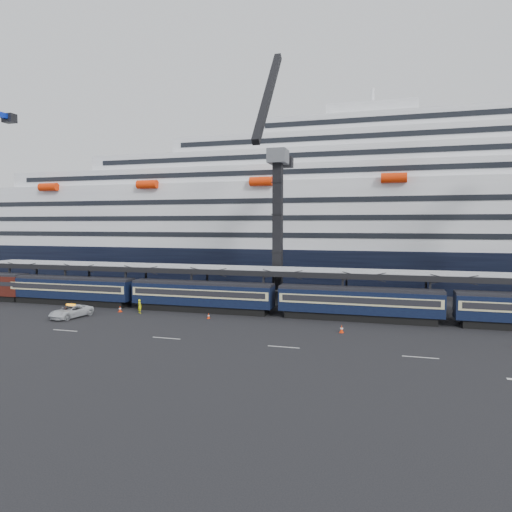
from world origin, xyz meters
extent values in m
plane|color=black|center=(0.00, 0.00, 0.00)|extent=(260.00, 260.00, 0.00)
cube|color=beige|center=(-38.00, -4.00, 0.01)|extent=(3.00, 0.15, 0.02)
cube|color=beige|center=(-26.00, -4.00, 0.01)|extent=(3.00, 0.15, 0.02)
cube|color=beige|center=(-14.00, -4.00, 0.01)|extent=(3.00, 0.15, 0.02)
cube|color=beige|center=(-2.00, -4.00, 0.01)|extent=(3.00, 0.15, 0.02)
cube|color=black|center=(-48.00, 10.00, 0.45)|extent=(17.48, 2.40, 0.90)
cube|color=black|center=(-48.00, 10.00, 2.25)|extent=(19.00, 2.80, 2.70)
cube|color=beige|center=(-48.00, 10.00, 2.55)|extent=(18.62, 2.92, 1.05)
cube|color=black|center=(-48.00, 10.00, 2.60)|extent=(17.86, 2.98, 0.70)
cube|color=black|center=(-48.00, 10.00, 3.75)|extent=(19.00, 2.50, 0.35)
cube|color=black|center=(-28.00, 10.00, 0.45)|extent=(17.48, 2.40, 0.90)
cube|color=black|center=(-28.00, 10.00, 2.25)|extent=(19.00, 2.80, 2.70)
cube|color=beige|center=(-28.00, 10.00, 2.55)|extent=(18.62, 2.92, 1.05)
cube|color=black|center=(-28.00, 10.00, 2.60)|extent=(17.86, 2.98, 0.70)
cube|color=black|center=(-28.00, 10.00, 3.75)|extent=(19.00, 2.50, 0.35)
cube|color=black|center=(-8.00, 10.00, 0.45)|extent=(17.48, 2.40, 0.90)
cube|color=black|center=(-8.00, 10.00, 2.25)|extent=(19.00, 2.80, 2.70)
cube|color=beige|center=(-8.00, 10.00, 2.55)|extent=(18.62, 2.92, 1.05)
cube|color=black|center=(-8.00, 10.00, 2.60)|extent=(17.86, 2.98, 0.70)
cube|color=black|center=(-8.00, 10.00, 3.75)|extent=(19.00, 2.50, 0.35)
cube|color=gray|center=(0.00, 14.00, 5.40)|extent=(130.00, 6.00, 0.25)
cube|color=black|center=(0.00, 11.00, 5.10)|extent=(130.00, 0.25, 0.70)
cube|color=black|center=(0.00, 17.00, 5.10)|extent=(130.00, 0.25, 0.70)
cube|color=black|center=(-60.00, 11.20, 2.70)|extent=(0.25, 0.25, 5.40)
cube|color=black|center=(-60.00, 16.80, 2.70)|extent=(0.25, 0.25, 5.40)
cube|color=black|center=(-50.00, 11.20, 2.70)|extent=(0.25, 0.25, 5.40)
cube|color=black|center=(-50.00, 16.80, 2.70)|extent=(0.25, 0.25, 5.40)
cube|color=black|center=(-40.00, 11.20, 2.70)|extent=(0.25, 0.25, 5.40)
cube|color=black|center=(-40.00, 16.80, 2.70)|extent=(0.25, 0.25, 5.40)
cube|color=black|center=(-30.00, 11.20, 2.70)|extent=(0.25, 0.25, 5.40)
cube|color=black|center=(-30.00, 16.80, 2.70)|extent=(0.25, 0.25, 5.40)
cube|color=black|center=(-20.00, 11.20, 2.70)|extent=(0.25, 0.25, 5.40)
cube|color=black|center=(-20.00, 16.80, 2.70)|extent=(0.25, 0.25, 5.40)
cube|color=black|center=(-10.00, 11.20, 2.70)|extent=(0.25, 0.25, 5.40)
cube|color=black|center=(-10.00, 16.80, 2.70)|extent=(0.25, 0.25, 5.40)
cube|color=black|center=(0.00, 11.20, 2.70)|extent=(0.25, 0.25, 5.40)
cube|color=black|center=(0.00, 16.80, 2.70)|extent=(0.25, 0.25, 5.40)
cube|color=black|center=(0.00, 46.00, 3.50)|extent=(200.00, 28.00, 7.00)
cube|color=silver|center=(0.00, 46.00, 13.00)|extent=(190.00, 26.88, 12.00)
cube|color=silver|center=(0.00, 46.00, 20.50)|extent=(160.00, 24.64, 3.00)
cube|color=black|center=(0.00, 33.63, 20.50)|extent=(153.60, 0.12, 0.90)
cube|color=silver|center=(0.00, 46.00, 23.50)|extent=(124.00, 21.84, 3.00)
cube|color=black|center=(0.00, 35.03, 23.50)|extent=(119.04, 0.12, 0.90)
cube|color=silver|center=(0.00, 46.00, 26.50)|extent=(90.00, 19.04, 3.00)
cube|color=black|center=(0.00, 36.43, 26.50)|extent=(86.40, 0.12, 0.90)
cube|color=silver|center=(0.00, 46.00, 29.50)|extent=(56.00, 16.24, 3.00)
cube|color=black|center=(0.00, 37.83, 29.50)|extent=(53.76, 0.12, 0.90)
cube|color=silver|center=(-8.00, 46.00, 32.00)|extent=(16.00, 12.00, 2.50)
cylinder|color=#F63107|center=(-70.00, 31.96, 18.80)|extent=(4.00, 1.60, 1.60)
cylinder|color=#F63107|center=(-48.00, 31.96, 18.80)|extent=(4.00, 1.60, 1.60)
cylinder|color=#F63107|center=(-26.00, 31.96, 18.80)|extent=(4.00, 1.60, 1.60)
cylinder|color=#F63107|center=(-4.00, 31.96, 18.80)|extent=(4.00, 1.60, 1.60)
cube|color=black|center=(-72.00, 24.72, 30.80)|extent=(2.20, 1.60, 1.60)
cube|color=#4B4E53|center=(-20.00, 19.00, 1.00)|extent=(4.50, 4.50, 2.00)
cube|color=black|center=(-20.00, 19.00, 11.00)|extent=(1.30, 1.30, 18.00)
cube|color=#4B4E53|center=(-20.00, 19.00, 21.00)|extent=(2.60, 3.20, 2.00)
cube|color=black|center=(-20.00, 13.21, 27.89)|extent=(0.90, 12.26, 14.37)
cube|color=black|center=(-20.00, 21.52, 21.00)|extent=(0.90, 5.04, 0.90)
cube|color=black|center=(-20.00, 24.04, 20.80)|extent=(2.20, 1.60, 1.60)
imported|color=silver|center=(-41.92, 1.99, 0.76)|extent=(3.52, 5.83, 1.51)
imported|color=#F6FF0D|center=(-35.25, 6.73, 0.89)|extent=(0.78, 0.71, 1.79)
cube|color=#F63107|center=(-44.34, 4.05, 0.02)|extent=(0.39, 0.39, 0.04)
cone|color=#F63107|center=(-44.34, 4.05, 0.41)|extent=(0.33, 0.33, 0.74)
cylinder|color=white|center=(-44.34, 4.05, 0.41)|extent=(0.28, 0.28, 0.12)
cube|color=#F63107|center=(-38.14, 6.75, 0.02)|extent=(0.42, 0.42, 0.04)
cone|color=#F63107|center=(-38.14, 6.75, 0.45)|extent=(0.36, 0.36, 0.80)
cylinder|color=white|center=(-38.14, 6.75, 0.45)|extent=(0.30, 0.30, 0.13)
cube|color=#F63107|center=(-25.50, 6.04, 0.02)|extent=(0.33, 0.33, 0.04)
cone|color=#F63107|center=(-25.50, 6.04, 0.35)|extent=(0.28, 0.28, 0.63)
cylinder|color=white|center=(-25.50, 6.04, 0.35)|extent=(0.24, 0.24, 0.11)
cube|color=#F63107|center=(-9.34, 3.15, 0.02)|extent=(0.43, 0.43, 0.04)
cone|color=#F63107|center=(-9.34, 3.15, 0.45)|extent=(0.36, 0.36, 0.81)
cylinder|color=white|center=(-9.34, 3.15, 0.45)|extent=(0.30, 0.30, 0.13)
camera|label=1|loc=(-5.03, -44.75, 11.40)|focal=32.00mm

